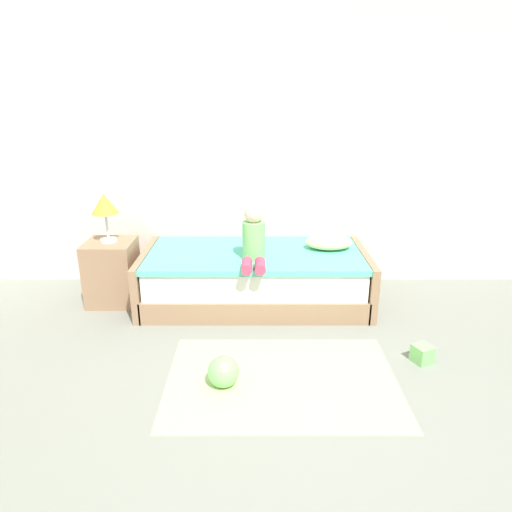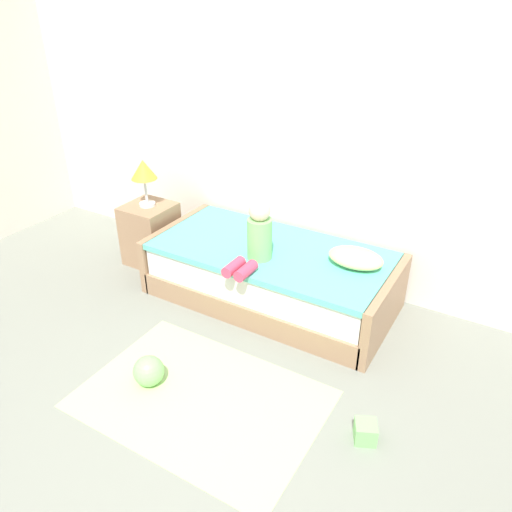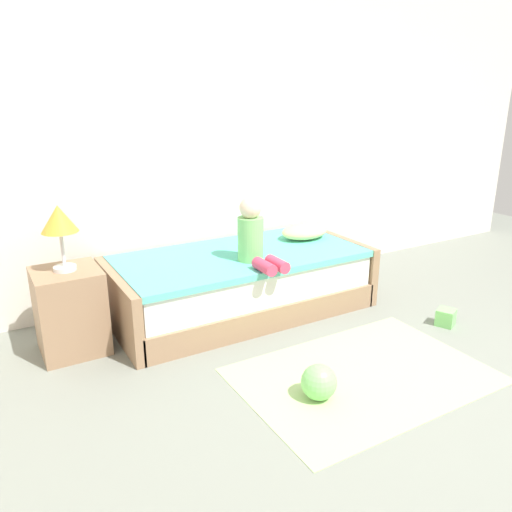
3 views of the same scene
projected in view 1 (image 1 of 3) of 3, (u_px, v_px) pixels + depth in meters
name	position (u px, v px, depth m)	size (l,w,h in m)	color
ground_plane	(334.00, 456.00, 2.52)	(9.20, 9.20, 0.00)	gray
wall_rear	(301.00, 141.00, 4.48)	(7.20, 0.10, 2.90)	silver
bed	(256.00, 277.00, 4.32)	(2.11, 1.00, 0.50)	#997556
nightstand	(114.00, 272.00, 4.31)	(0.44, 0.44, 0.60)	#997556
table_lamp	(106.00, 206.00, 4.09)	(0.24, 0.24, 0.45)	silver
child_figure	(255.00, 238.00, 3.95)	(0.20, 0.51, 0.50)	#7FC672
pillow	(330.00, 242.00, 4.30)	(0.44, 0.30, 0.13)	#F2E58C
toy_ball	(225.00, 372.00, 3.09)	(0.22, 0.22, 0.22)	#7FD872
area_rug	(283.00, 380.00, 3.17)	(1.60, 1.10, 0.01)	#B2D189
toy_block	(424.00, 354.00, 3.38)	(0.13, 0.13, 0.13)	#7FD872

